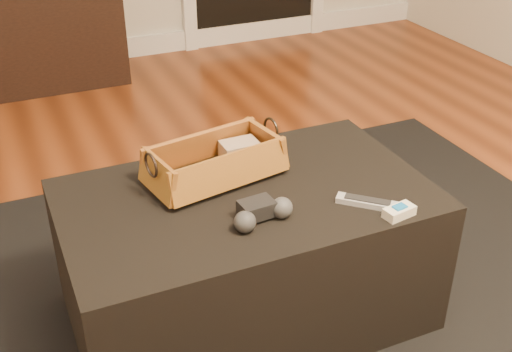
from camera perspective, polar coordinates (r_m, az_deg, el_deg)
name	(u,v)px	position (r m, az deg, el deg)	size (l,w,h in m)	color
baseboard	(53,58)	(4.02, -17.58, 10.00)	(5.00, 0.04, 0.12)	white
area_rug	(254,323)	(1.96, -0.19, -12.95)	(2.60, 2.00, 0.01)	black
ottoman	(247,256)	(1.86, -0.82, -7.09)	(1.00, 0.60, 0.42)	black
tv_remote	(212,174)	(1.78, -3.95, 0.14)	(0.20, 0.05, 0.02)	black
cloth_bundle	(240,151)	(1.86, -1.47, 2.24)	(0.11, 0.07, 0.06)	tan
wicker_basket	(215,164)	(1.79, -3.68, 1.10)	(0.42, 0.27, 0.14)	#A15C24
game_controller	(261,212)	(1.61, 0.45, -3.24)	(0.18, 0.11, 0.06)	black
silver_remote	(367,202)	(1.71, 9.87, -2.31)	(0.14, 0.14, 0.02)	#BABBC2
cream_gadget	(399,212)	(1.68, 12.61, -3.10)	(0.09, 0.05, 0.03)	silver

